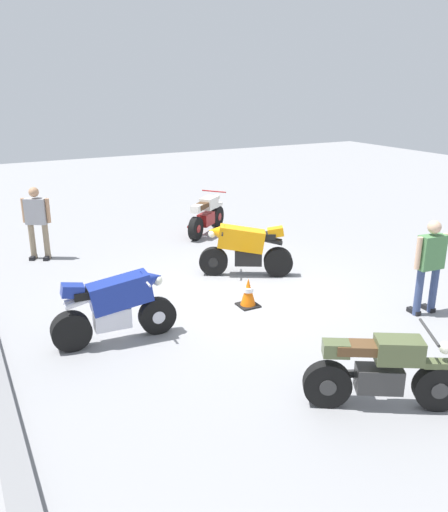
{
  "coord_description": "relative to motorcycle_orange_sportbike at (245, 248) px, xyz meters",
  "views": [
    {
      "loc": [
        -8.1,
        4.78,
        3.87
      ],
      "look_at": [
        0.16,
        0.37,
        0.75
      ],
      "focal_mm": 36.78,
      "sensor_mm": 36.0,
      "label": 1
    }
  ],
  "objects": [
    {
      "name": "motorcycle_orange_sportbike",
      "position": [
        0.0,
        0.0,
        0.0
      ],
      "size": [
        1.14,
        1.79,
        1.14
      ],
      "rotation": [
        0.0,
        0.0,
        1.05
      ],
      "color": "black",
      "rests_on": "ground"
    },
    {
      "name": "person_in_green_shirt",
      "position": [
        -3.12,
        -1.81,
        0.37
      ],
      "size": [
        0.34,
        0.65,
        1.68
      ],
      "rotation": [
        0.0,
        0.0,
        6.2
      ],
      "color": "#384772",
      "rests_on": "ground"
    },
    {
      "name": "motorcycle_blue_sportbike",
      "position": [
        -1.58,
        3.25,
        0.0
      ],
      "size": [
        0.7,
        1.96,
        1.14
      ],
      "rotation": [
        0.0,
        0.0,
        4.65
      ],
      "color": "black",
      "rests_on": "ground"
    },
    {
      "name": "traffic_cone",
      "position": [
        -1.4,
        0.76,
        -0.33
      ],
      "size": [
        0.36,
        0.36,
        0.53
      ],
      "color": "black",
      "rests_on": "ground"
    },
    {
      "name": "motorcycle_olive_vintage",
      "position": [
        -4.85,
        0.89,
        -0.11
      ],
      "size": [
        1.15,
        1.75,
        1.07
      ],
      "rotation": [
        0.0,
        0.0,
        4.17
      ],
      "color": "black",
      "rests_on": "ground"
    },
    {
      "name": "person_in_gray_shirt",
      "position": [
        3.16,
        3.59,
        0.35
      ],
      "size": [
        0.49,
        0.6,
        1.66
      ],
      "rotation": [
        0.0,
        0.0,
        2.6
      ],
      "color": "gray",
      "rests_on": "ground"
    },
    {
      "name": "motorcycle_cream_vintage",
      "position": [
        3.26,
        -0.71,
        -0.11
      ],
      "size": [
        1.35,
        1.62,
        1.07
      ],
      "rotation": [
        0.0,
        0.0,
        5.39
      ],
      "color": "black",
      "rests_on": "ground"
    },
    {
      "name": "ground_plane",
      "position": [
        -0.81,
        0.48,
        -0.59
      ],
      "size": [
        40.0,
        40.0,
        0.0
      ],
      "primitive_type": "plane",
      "color": "gray"
    }
  ]
}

